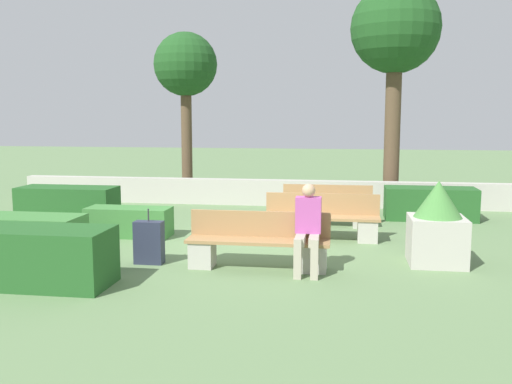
% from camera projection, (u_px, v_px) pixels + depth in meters
% --- Properties ---
extents(ground_plane, '(60.00, 60.00, 0.00)m').
position_uv_depth(ground_plane, '(244.00, 244.00, 10.36)').
color(ground_plane, '#607F51').
extents(perimeter_wall, '(13.65, 0.30, 0.67)m').
position_uv_depth(perimeter_wall, '(274.00, 193.00, 14.82)').
color(perimeter_wall, '#B7B2A8').
rests_on(perimeter_wall, ground_plane).
extents(bench_front, '(2.19, 0.48, 0.85)m').
position_uv_depth(bench_front, '(258.00, 246.00, 8.72)').
color(bench_front, '#A37A4C').
rests_on(bench_front, ground_plane).
extents(bench_left_side, '(2.16, 0.48, 0.85)m').
position_uv_depth(bench_left_side, '(322.00, 222.00, 10.72)').
color(bench_left_side, '#A37A4C').
rests_on(bench_left_side, ground_plane).
extents(bench_right_side, '(1.91, 0.48, 0.85)m').
position_uv_depth(bench_right_side, '(327.00, 210.00, 12.07)').
color(bench_right_side, '#A37A4C').
rests_on(bench_right_side, ground_plane).
extents(person_seated_man, '(0.38, 0.64, 1.32)m').
position_uv_depth(person_seated_man, '(308.00, 225.00, 8.41)').
color(person_seated_man, '#B2A893').
rests_on(person_seated_man, ground_plane).
extents(hedge_block_near_left, '(1.70, 0.85, 0.61)m').
position_uv_depth(hedge_block_near_left, '(32.00, 233.00, 9.84)').
color(hedge_block_near_left, '#3D7A38').
rests_on(hedge_block_near_left, ground_plane).
extents(hedge_block_near_right, '(2.00, 0.79, 0.72)m').
position_uv_depth(hedge_block_near_right, '(430.00, 204.00, 12.80)').
color(hedge_block_near_right, '#235623').
rests_on(hedge_block_near_right, ground_plane).
extents(hedge_block_mid_left, '(2.10, 0.81, 0.79)m').
position_uv_depth(hedge_block_mid_left, '(68.00, 205.00, 12.40)').
color(hedge_block_mid_left, '#235623').
rests_on(hedge_block_mid_left, ground_plane).
extents(hedge_block_mid_right, '(1.63, 0.62, 0.56)m').
position_uv_depth(hedge_block_mid_right, '(129.00, 222.00, 11.05)').
color(hedge_block_mid_right, '#3D7A38').
rests_on(hedge_block_mid_right, ground_plane).
extents(hedge_block_far_left, '(2.03, 0.89, 0.80)m').
position_uv_depth(hedge_block_far_left, '(37.00, 257.00, 7.84)').
color(hedge_block_far_left, '#235623').
rests_on(hedge_block_far_left, ground_plane).
extents(planter_corner_left, '(0.86, 0.86, 1.33)m').
position_uv_depth(planter_corner_left, '(437.00, 225.00, 8.94)').
color(planter_corner_left, '#B7B2A8').
rests_on(planter_corner_left, ground_plane).
extents(suitcase, '(0.45, 0.22, 0.88)m').
position_uv_depth(suitcase, '(149.00, 242.00, 8.99)').
color(suitcase, '#282D42').
rests_on(suitcase, ground_plane).
extents(tree_leftmost, '(1.80, 1.80, 4.66)m').
position_uv_depth(tree_leftmost, '(186.00, 68.00, 16.14)').
color(tree_leftmost, brown).
rests_on(tree_leftmost, ground_plane).
extents(tree_center_left, '(2.29, 2.29, 5.68)m').
position_uv_depth(tree_center_left, '(395.00, 34.00, 14.57)').
color(tree_center_left, brown).
rests_on(tree_center_left, ground_plane).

